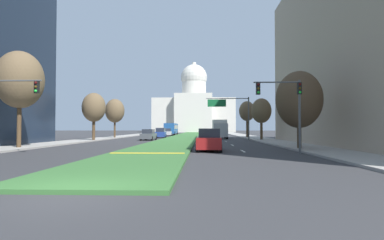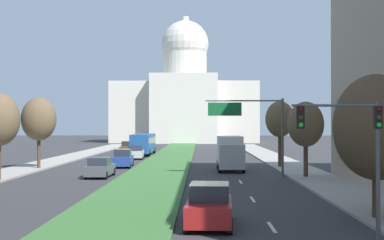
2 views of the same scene
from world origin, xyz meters
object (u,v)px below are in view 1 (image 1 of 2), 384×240
(overhead_guide_sign, at_px, (232,109))
(box_truck_delivery, at_px, (220,129))
(street_tree_right_mid, at_px, (261,111))
(sedan_lead_stopped, at_px, (210,140))
(sedan_distant, at_px, (161,133))
(traffic_light_near_left, at_px, (7,99))
(street_tree_left_mid, at_px, (94,108))
(sedan_far_horizon, at_px, (167,132))
(capitol_building, at_px, (194,109))
(traffic_light_near_right, at_px, (287,100))
(street_tree_right_near, at_px, (299,100))
(sedan_very_far, at_px, (163,132))
(street_tree_right_far, at_px, (247,111))
(street_tree_left_near, at_px, (20,80))
(street_tree_left_far, at_px, (115,111))
(city_bus, at_px, (171,128))
(sedan_midblock, at_px, (149,135))

(overhead_guide_sign, distance_m, box_truck_delivery, 6.59)
(street_tree_right_mid, height_order, sedan_lead_stopped, street_tree_right_mid)
(overhead_guide_sign, bearing_deg, sedan_distant, 142.41)
(traffic_light_near_left, height_order, street_tree_right_mid, street_tree_right_mid)
(overhead_guide_sign, relative_size, street_tree_right_mid, 1.06)
(street_tree_left_mid, relative_size, sedan_far_horizon, 1.60)
(street_tree_left_mid, xyz_separation_m, street_tree_right_mid, (23.77, 2.93, -0.34))
(capitol_building, height_order, traffic_light_near_right, capitol_building)
(sedan_distant, bearing_deg, street_tree_right_mid, -33.58)
(traffic_light_near_left, height_order, street_tree_right_near, street_tree_right_near)
(street_tree_right_mid, distance_m, sedan_very_far, 41.14)
(street_tree_right_far, xyz_separation_m, box_truck_delivery, (-5.09, -3.13, -3.13))
(street_tree_left_near, height_order, street_tree_left_far, street_tree_left_near)
(traffic_light_near_right, height_order, street_tree_left_far, street_tree_left_far)
(traffic_light_near_left, bearing_deg, street_tree_right_mid, 48.35)
(sedan_very_far, bearing_deg, overhead_guide_sign, -66.59)
(street_tree_right_far, bearing_deg, traffic_light_near_left, -121.46)
(street_tree_right_near, xyz_separation_m, street_tree_left_far, (-23.52, 27.19, 0.62))
(sedan_lead_stopped, distance_m, box_truck_delivery, 27.48)
(capitol_building, relative_size, city_bus, 3.14)
(sedan_midblock, xyz_separation_m, sedan_far_horizon, (0.12, 23.18, 0.03))
(street_tree_right_near, xyz_separation_m, sedan_midblock, (-16.15, 19.46, -3.43))
(street_tree_right_near, bearing_deg, traffic_light_near_right, -116.60)
(overhead_guide_sign, relative_size, sedan_lead_stopped, 1.44)
(capitol_building, xyz_separation_m, street_tree_left_mid, (-11.49, -90.41, -5.38))
(capitol_building, relative_size, sedan_distant, 7.54)
(street_tree_left_near, relative_size, sedan_lead_stopped, 1.89)
(street_tree_left_near, xyz_separation_m, sedan_very_far, (5.48, 55.00, -5.19))
(street_tree_left_mid, bearing_deg, traffic_light_near_right, -44.00)
(sedan_midblock, bearing_deg, capitol_building, 87.11)
(city_bus, bearing_deg, box_truck_delivery, -66.52)
(capitol_building, distance_m, street_tree_left_mid, 91.30)
(box_truck_delivery, bearing_deg, street_tree_right_near, -78.82)
(traffic_light_near_left, xyz_separation_m, street_tree_left_mid, (-1.87, 21.70, 0.86))
(street_tree_left_mid, height_order, sedan_lead_stopped, street_tree_left_mid)
(traffic_light_near_right, height_order, street_tree_left_mid, street_tree_left_mid)
(capitol_building, xyz_separation_m, sedan_far_horizon, (-4.27, -63.86, -9.23))
(traffic_light_near_right, xyz_separation_m, street_tree_right_near, (2.15, 4.30, 0.41))
(city_bus, bearing_deg, sedan_midblock, -90.29)
(street_tree_right_near, bearing_deg, sedan_distant, 117.88)
(traffic_light_near_right, relative_size, street_tree_left_far, 0.75)
(overhead_guide_sign, bearing_deg, street_tree_left_near, -135.49)
(overhead_guide_sign, xyz_separation_m, sedan_far_horizon, (-12.45, 22.20, -3.89))
(street_tree_right_mid, bearing_deg, sedan_distant, 146.42)
(overhead_guide_sign, height_order, sedan_midblock, overhead_guide_sign)
(sedan_far_horizon, distance_m, sedan_very_far, 12.87)
(capitol_building, xyz_separation_m, street_tree_right_mid, (12.29, -87.49, -5.72))
(sedan_distant, relative_size, box_truck_delivery, 0.72)
(overhead_guide_sign, height_order, city_bus, overhead_guide_sign)
(traffic_light_near_right, height_order, street_tree_right_far, street_tree_right_far)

